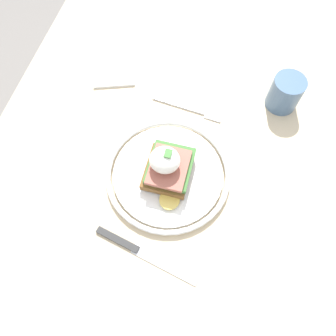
{
  "coord_description": "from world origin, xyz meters",
  "views": [
    {
      "loc": [
        0.26,
        0.08,
        1.33
      ],
      "look_at": [
        0.01,
        0.02,
        0.78
      ],
      "focal_mm": 35.0,
      "sensor_mm": 36.0,
      "label": 1
    }
  ],
  "objects_px": {
    "plate": "(168,174)",
    "knife": "(138,250)",
    "napkin": "(114,63)",
    "fork": "(191,109)",
    "sandwich": "(168,166)",
    "cup": "(285,93)"
  },
  "relations": [
    {
      "from": "fork",
      "to": "napkin",
      "type": "bearing_deg",
      "value": -111.19
    },
    {
      "from": "knife",
      "to": "napkin",
      "type": "bearing_deg",
      "value": -155.79
    },
    {
      "from": "plate",
      "to": "napkin",
      "type": "height_order",
      "value": "plate"
    },
    {
      "from": "plate",
      "to": "napkin",
      "type": "bearing_deg",
      "value": -141.37
    },
    {
      "from": "knife",
      "to": "plate",
      "type": "bearing_deg",
      "value": 174.36
    },
    {
      "from": "knife",
      "to": "sandwich",
      "type": "bearing_deg",
      "value": 174.42
    },
    {
      "from": "plate",
      "to": "cup",
      "type": "height_order",
      "value": "cup"
    },
    {
      "from": "plate",
      "to": "sandwich",
      "type": "bearing_deg",
      "value": -14.14
    },
    {
      "from": "sandwich",
      "to": "cup",
      "type": "height_order",
      "value": "sandwich"
    },
    {
      "from": "plate",
      "to": "sandwich",
      "type": "distance_m",
      "value": 0.04
    },
    {
      "from": "plate",
      "to": "knife",
      "type": "height_order",
      "value": "plate"
    },
    {
      "from": "sandwich",
      "to": "fork",
      "type": "height_order",
      "value": "sandwich"
    },
    {
      "from": "plate",
      "to": "knife",
      "type": "relative_size",
      "value": 1.22
    },
    {
      "from": "plate",
      "to": "napkin",
      "type": "xyz_separation_m",
      "value": [
        -0.24,
        -0.19,
        -0.0
      ]
    },
    {
      "from": "cup",
      "to": "napkin",
      "type": "relative_size",
      "value": 0.54
    },
    {
      "from": "fork",
      "to": "sandwich",
      "type": "bearing_deg",
      "value": -3.24
    },
    {
      "from": "napkin",
      "to": "fork",
      "type": "bearing_deg",
      "value": 68.81
    },
    {
      "from": "cup",
      "to": "napkin",
      "type": "height_order",
      "value": "cup"
    },
    {
      "from": "cup",
      "to": "napkin",
      "type": "distance_m",
      "value": 0.38
    },
    {
      "from": "sandwich",
      "to": "knife",
      "type": "relative_size",
      "value": 0.62
    },
    {
      "from": "knife",
      "to": "cup",
      "type": "distance_m",
      "value": 0.43
    },
    {
      "from": "plate",
      "to": "cup",
      "type": "distance_m",
      "value": 0.29
    }
  ]
}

